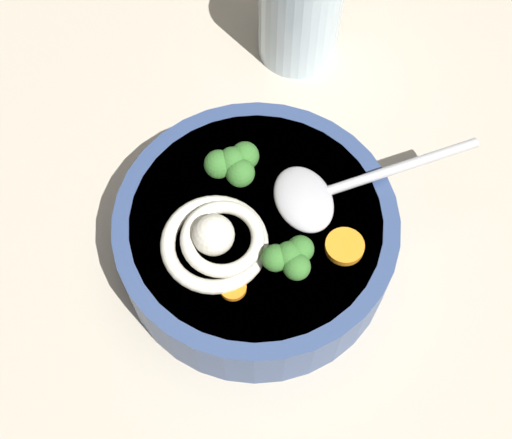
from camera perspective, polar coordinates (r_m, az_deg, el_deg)
The scene contains 9 objects.
table_slab at distance 62.27cm, azimuth 1.16°, elevation -0.64°, with size 135.13×135.13×3.23cm, color #BCB29E.
soup_bowl at distance 56.50cm, azimuth 0.00°, elevation -1.40°, with size 22.36×22.36×6.20cm.
noodle_pile at distance 51.87cm, azimuth -3.26°, elevation -1.70°, with size 8.96×8.78×3.60cm.
soup_spoon at distance 54.22cm, azimuth 5.26°, elevation 2.12°, with size 17.53×7.09×1.60cm.
broccoli_floret_beside_chili at distance 53.79cm, azimuth -1.81°, elevation 4.57°, with size 4.39×3.78×3.47cm.
broccoli_floret_far at distance 50.33cm, azimuth 2.81°, elevation -3.11°, with size 3.97×3.42×3.14cm.
carrot_slice_extra_a at distance 51.26cm, azimuth -1.90°, elevation -5.57°, with size 2.02×2.02×0.47cm, color orange.
carrot_slice_rear at distance 52.88cm, azimuth 7.25°, elevation -2.20°, with size 2.97×2.97×0.63cm, color orange.
drinking_glass at distance 67.66cm, azimuth 3.65°, elevation 16.94°, with size 7.82×7.82×11.38cm, color silver.
Camera 1 is at (-16.30, -22.78, 57.23)cm, focal length 48.98 mm.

